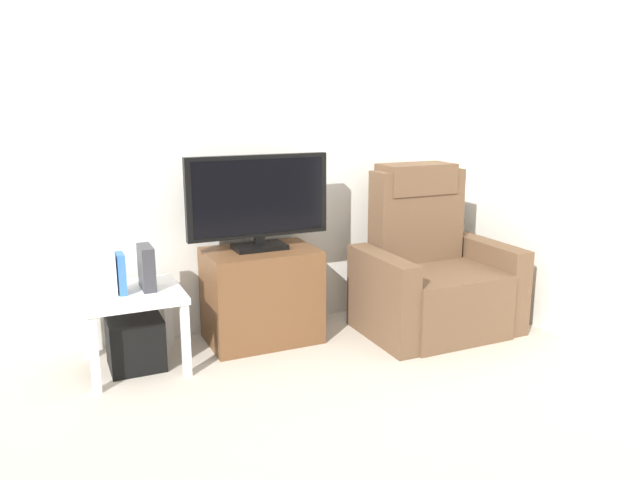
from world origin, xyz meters
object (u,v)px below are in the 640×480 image
object	(u,v)px
television	(258,200)
game_console	(146,267)
tv_stand	(262,295)
book_middle	(121,273)
recliner_armchair	(431,273)
side_table	(133,303)
book_leftmost	(112,275)
subwoofer_box	(135,342)

from	to	relation	value
television	game_console	bearing A→B (deg)	-172.28
tv_stand	television	world-z (taller)	television
television	book_middle	distance (m)	0.92
recliner_armchair	tv_stand	bearing A→B (deg)	158.89
television	side_table	distance (m)	0.95
book_middle	game_console	bearing A→B (deg)	11.95
tv_stand	television	bearing A→B (deg)	90.00
recliner_armchair	book_leftmost	bearing A→B (deg)	167.51
television	recliner_armchair	size ratio (longest dim) A/B	0.83
tv_stand	book_middle	distance (m)	0.89
side_table	subwoofer_box	bearing A→B (deg)	-45.00
book_leftmost	book_middle	world-z (taller)	same
subwoofer_box	book_leftmost	xyz separation A→B (m)	(-0.10, -0.02, 0.42)
tv_stand	book_leftmost	xyz separation A→B (m)	(-0.89, -0.11, 0.27)
book_leftmost	game_console	size ratio (longest dim) A/B	0.91
tv_stand	book_leftmost	size ratio (longest dim) A/B	3.01
television	side_table	xyz separation A→B (m)	(-0.79, -0.11, -0.52)
tv_stand	side_table	world-z (taller)	tv_stand
tv_stand	television	size ratio (longest dim) A/B	0.76
subwoofer_box	game_console	size ratio (longest dim) A/B	1.20
recliner_armchair	book_middle	bearing A→B (deg)	167.41
television	book_leftmost	xyz separation A→B (m)	(-0.89, -0.13, -0.33)
side_table	subwoofer_box	size ratio (longest dim) A/B	1.81
book_leftmost	television	bearing A→B (deg)	7.99
tv_stand	subwoofer_box	world-z (taller)	tv_stand
book_leftmost	game_console	xyz separation A→B (m)	(0.19, 0.03, 0.01)
television	subwoofer_box	world-z (taller)	television
tv_stand	book_middle	bearing A→B (deg)	-172.82
television	book_leftmost	world-z (taller)	television
side_table	game_console	distance (m)	0.22
recliner_armchair	book_leftmost	xyz separation A→B (m)	(-2.00, 0.14, 0.20)
tv_stand	game_console	xyz separation A→B (m)	(-0.70, -0.08, 0.28)
recliner_armchair	game_console	bearing A→B (deg)	166.14
television	subwoofer_box	bearing A→B (deg)	-172.43
television	book_leftmost	distance (m)	0.96
side_table	book_middle	distance (m)	0.19
book_leftmost	book_middle	distance (m)	0.05
tv_stand	book_leftmost	world-z (taller)	book_leftmost
television	tv_stand	bearing A→B (deg)	-90.00
tv_stand	book_leftmost	bearing A→B (deg)	-173.20
side_table	book_leftmost	bearing A→B (deg)	-168.69
side_table	tv_stand	bearing A→B (deg)	6.22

